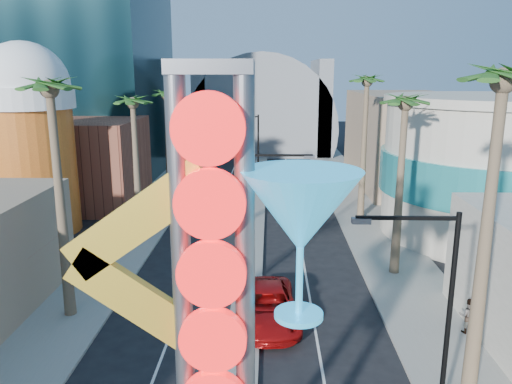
{
  "coord_description": "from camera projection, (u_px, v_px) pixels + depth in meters",
  "views": [
    {
      "loc": [
        1.24,
        -7.24,
        12.31
      ],
      "look_at": [
        0.41,
        21.47,
        5.34
      ],
      "focal_mm": 35.0,
      "sensor_mm": 36.0,
      "label": 1
    }
  ],
  "objects": [
    {
      "name": "pedestrian_b",
      "position": [
        468.0,
        316.0,
        23.65
      ],
      "size": [
        0.99,
        0.86,
        1.74
      ],
      "primitive_type": "imported",
      "rotation": [
        0.0,
        0.0,
        2.88
      ],
      "color": "gray",
      "rests_on": "sidewalk_east"
    },
    {
      "name": "streetlight_0",
      "position": [
        258.0,
        206.0,
        28.23
      ],
      "size": [
        3.79,
        0.25,
        8.0
      ],
      "color": "black",
      "rests_on": "ground"
    },
    {
      "name": "beer_mug",
      "position": [
        30.0,
        132.0,
        37.73
      ],
      "size": [
        7.0,
        7.0,
        14.5
      ],
      "color": "#B24517",
      "rests_on": "ground"
    },
    {
      "name": "filler_east",
      "position": [
        404.0,
        139.0,
        54.97
      ],
      "size": [
        10.0,
        20.0,
        10.0
      ],
      "primitive_type": "cube",
      "color": "#9C8464",
      "rests_on": "ground"
    },
    {
      "name": "canopy",
      "position": [
        263.0,
        123.0,
        78.89
      ],
      "size": [
        22.0,
        16.0,
        22.0
      ],
      "color": "slate",
      "rests_on": "ground"
    },
    {
      "name": "streetlight_1",
      "position": [
        253.0,
        145.0,
        51.57
      ],
      "size": [
        3.79,
        0.25,
        8.0
      ],
      "color": "black",
      "rests_on": "ground"
    },
    {
      "name": "streetlight_2",
      "position": [
        436.0,
        305.0,
        16.41
      ],
      "size": [
        3.45,
        0.25,
        8.0
      ],
      "color": "black",
      "rests_on": "ground"
    },
    {
      "name": "palm_6",
      "position": [
        405.0,
        114.0,
        28.74
      ],
      "size": [
        2.4,
        2.4,
        11.7
      ],
      "color": "brown",
      "rests_on": "ground"
    },
    {
      "name": "palm_2",
      "position": [
        133.0,
        110.0,
        37.12
      ],
      "size": [
        2.4,
        2.4,
        11.2
      ],
      "color": "brown",
      "rests_on": "ground"
    },
    {
      "name": "palm_3",
      "position": [
        166.0,
        101.0,
        48.78
      ],
      "size": [
        2.4,
        2.4,
        11.2
      ],
      "color": "brown",
      "rests_on": "ground"
    },
    {
      "name": "median",
      "position": [
        257.0,
        205.0,
        46.86
      ],
      "size": [
        1.6,
        84.0,
        0.15
      ],
      "primitive_type": "cube",
      "color": "gray",
      "rests_on": "ground"
    },
    {
      "name": "palm_5",
      "position": [
        501.0,
        103.0,
        16.77
      ],
      "size": [
        2.4,
        2.4,
        13.2
      ],
      "color": "brown",
      "rests_on": "ground"
    },
    {
      "name": "palm_7",
      "position": [
        367.0,
        90.0,
        40.19
      ],
      "size": [
        2.4,
        2.4,
        12.7
      ],
      "color": "brown",
      "rests_on": "ground"
    },
    {
      "name": "brick_filler_west",
      "position": [
        85.0,
        163.0,
        46.38
      ],
      "size": [
        10.0,
        10.0,
        8.0
      ],
      "primitive_type": "cube",
      "color": "brown",
      "rests_on": "ground"
    },
    {
      "name": "red_pickup",
      "position": [
        268.0,
        306.0,
        25.02
      ],
      "size": [
        3.38,
        6.42,
        1.72
      ],
      "primitive_type": "imported",
      "rotation": [
        0.0,
        0.0,
        0.09
      ],
      "color": "#A50C0D",
      "rests_on": "ground"
    },
    {
      "name": "turquoise_building",
      "position": [
        493.0,
        168.0,
        37.37
      ],
      "size": [
        16.6,
        16.6,
        10.6
      ],
      "color": "#B5AE99",
      "rests_on": "ground"
    },
    {
      "name": "sidewalk_east",
      "position": [
        364.0,
        215.0,
        43.68
      ],
      "size": [
        5.0,
        100.0,
        0.15
      ],
      "primitive_type": "cube",
      "color": "gray",
      "rests_on": "ground"
    },
    {
      "name": "sidewalk_west",
      "position": [
        149.0,
        213.0,
        44.21
      ],
      "size": [
        5.0,
        100.0,
        0.15
      ],
      "primitive_type": "cube",
      "color": "gray",
      "rests_on": "ground"
    },
    {
      "name": "palm_1",
      "position": [
        51.0,
        104.0,
        23.21
      ],
      "size": [
        2.4,
        2.4,
        12.7
      ],
      "color": "brown",
      "rests_on": "ground"
    },
    {
      "name": "neon_sign",
      "position": [
        250.0,
        302.0,
        11.1
      ],
      "size": [
        6.53,
        2.6,
        12.55
      ],
      "color": "gray",
      "rests_on": "ground"
    }
  ]
}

